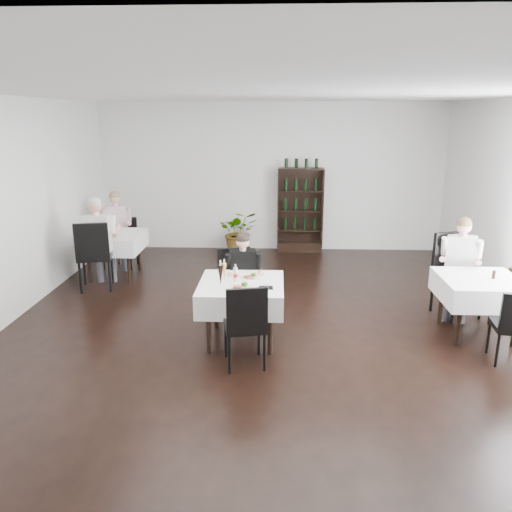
{
  "coord_description": "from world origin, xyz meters",
  "views": [
    {
      "loc": [
        0.13,
        -5.76,
        2.76
      ],
      "look_at": [
        -0.13,
        0.2,
        1.05
      ],
      "focal_mm": 35.0,
      "sensor_mm": 36.0,
      "label": 1
    }
  ],
  "objects_px": {
    "main_table": "(241,294)",
    "potted_tree": "(239,232)",
    "diner_main": "(243,272)",
    "wine_shelf": "(300,211)"
  },
  "relations": [
    {
      "from": "main_table",
      "to": "potted_tree",
      "type": "relative_size",
      "value": 1.18
    },
    {
      "from": "main_table",
      "to": "potted_tree",
      "type": "xyz_separation_m",
      "value": [
        -0.35,
        4.17,
        -0.18
      ]
    },
    {
      "from": "wine_shelf",
      "to": "main_table",
      "type": "height_order",
      "value": "wine_shelf"
    },
    {
      "from": "wine_shelf",
      "to": "main_table",
      "type": "relative_size",
      "value": 1.7
    },
    {
      "from": "main_table",
      "to": "diner_main",
      "type": "xyz_separation_m",
      "value": [
        -0.01,
        0.54,
        0.11
      ]
    },
    {
      "from": "main_table",
      "to": "diner_main",
      "type": "distance_m",
      "value": 0.55
    },
    {
      "from": "wine_shelf",
      "to": "potted_tree",
      "type": "relative_size",
      "value": 2.0
    },
    {
      "from": "wine_shelf",
      "to": "main_table",
      "type": "xyz_separation_m",
      "value": [
        -0.9,
        -4.31,
        -0.23
      ]
    },
    {
      "from": "main_table",
      "to": "potted_tree",
      "type": "bearing_deg",
      "value": 94.75
    },
    {
      "from": "wine_shelf",
      "to": "diner_main",
      "type": "bearing_deg",
      "value": -103.56
    }
  ]
}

